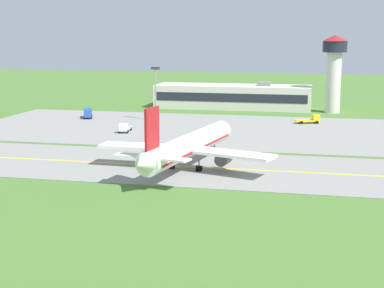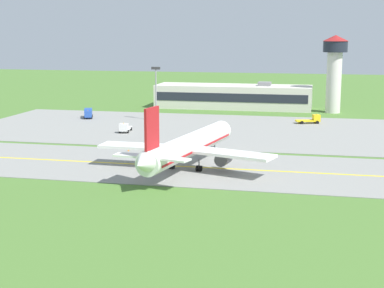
{
  "view_description": "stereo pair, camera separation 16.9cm",
  "coord_description": "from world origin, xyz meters",
  "px_view_note": "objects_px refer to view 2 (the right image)",
  "views": [
    {
      "loc": [
        26.97,
        -100.66,
        23.94
      ],
      "look_at": [
        4.64,
        1.48,
        4.0
      ],
      "focal_mm": 55.09,
      "sensor_mm": 36.0,
      "label": 1
    },
    {
      "loc": [
        27.14,
        -100.62,
        23.94
      ],
      "look_at": [
        4.64,
        1.48,
        4.0
      ],
      "focal_mm": 55.09,
      "sensor_mm": 36.0,
      "label": 2
    }
  ],
  "objects_px": {
    "service_truck_fuel": "(88,113)",
    "apron_light_mast": "(156,87)",
    "service_truck_baggage": "(125,128)",
    "control_tower": "(335,66)",
    "airplane_lead": "(189,146)",
    "service_truck_catering": "(312,119)"
  },
  "relations": [
    {
      "from": "service_truck_fuel",
      "to": "service_truck_catering",
      "type": "xyz_separation_m",
      "value": [
        61.73,
        3.37,
        -0.35
      ]
    },
    {
      "from": "service_truck_fuel",
      "to": "control_tower",
      "type": "xyz_separation_m",
      "value": [
        67.44,
        26.78,
        12.55
      ]
    },
    {
      "from": "control_tower",
      "to": "service_truck_catering",
      "type": "bearing_deg",
      "value": -103.72
    },
    {
      "from": "service_truck_catering",
      "to": "apron_light_mast",
      "type": "relative_size",
      "value": 0.46
    },
    {
      "from": "airplane_lead",
      "to": "service_truck_catering",
      "type": "relative_size",
      "value": 5.88
    },
    {
      "from": "service_truck_baggage",
      "to": "service_truck_catering",
      "type": "bearing_deg",
      "value": 28.82
    },
    {
      "from": "apron_light_mast",
      "to": "control_tower",
      "type": "bearing_deg",
      "value": 30.13
    },
    {
      "from": "service_truck_fuel",
      "to": "apron_light_mast",
      "type": "bearing_deg",
      "value": -1.98
    },
    {
      "from": "service_truck_catering",
      "to": "control_tower",
      "type": "height_order",
      "value": "control_tower"
    },
    {
      "from": "service_truck_baggage",
      "to": "control_tower",
      "type": "height_order",
      "value": "control_tower"
    },
    {
      "from": "apron_light_mast",
      "to": "airplane_lead",
      "type": "bearing_deg",
      "value": -68.48
    },
    {
      "from": "service_truck_baggage",
      "to": "apron_light_mast",
      "type": "bearing_deg",
      "value": 83.69
    },
    {
      "from": "service_truck_fuel",
      "to": "apron_light_mast",
      "type": "distance_m",
      "value": 21.57
    },
    {
      "from": "control_tower",
      "to": "airplane_lead",
      "type": "bearing_deg",
      "value": -107.78
    },
    {
      "from": "service_truck_fuel",
      "to": "control_tower",
      "type": "bearing_deg",
      "value": 21.66
    },
    {
      "from": "service_truck_catering",
      "to": "airplane_lead",
      "type": "bearing_deg",
      "value": -109.38
    },
    {
      "from": "service_truck_fuel",
      "to": "service_truck_catering",
      "type": "bearing_deg",
      "value": 3.12
    },
    {
      "from": "airplane_lead",
      "to": "service_truck_fuel",
      "type": "xyz_separation_m",
      "value": [
        -41.35,
        54.58,
        -2.6
      ]
    },
    {
      "from": "service_truck_fuel",
      "to": "apron_light_mast",
      "type": "xyz_separation_m",
      "value": [
        20.1,
        -0.7,
        7.79
      ]
    },
    {
      "from": "service_truck_catering",
      "to": "apron_light_mast",
      "type": "distance_m",
      "value": 42.61
    },
    {
      "from": "service_truck_fuel",
      "to": "apron_light_mast",
      "type": "relative_size",
      "value": 0.43
    },
    {
      "from": "control_tower",
      "to": "service_truck_fuel",
      "type": "bearing_deg",
      "value": -158.34
    }
  ]
}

